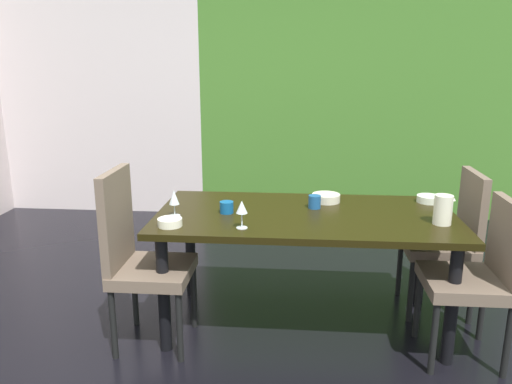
{
  "coord_description": "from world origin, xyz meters",
  "views": [
    {
      "loc": [
        0.47,
        -2.58,
        1.65
      ],
      "look_at": [
        0.21,
        0.44,
        0.85
      ],
      "focal_mm": 35.0,
      "sensor_mm": 36.0,
      "label": 1
    }
  ],
  "objects_px": {
    "chair_left_near": "(138,253)",
    "serving_bowl_rear": "(326,198)",
    "chair_right_far": "(450,235)",
    "serving_bowl_near_shelf": "(170,222)",
    "cup_west": "(315,202)",
    "cup_east": "(227,207)",
    "pitcher_north": "(443,210)",
    "dining_table": "(305,226)",
    "wine_glass_right": "(174,198)",
    "wine_glass_near_window": "(242,208)",
    "chair_right_near": "(480,271)",
    "serving_bowl_corner": "(429,199)"
  },
  "relations": [
    {
      "from": "dining_table",
      "to": "wine_glass_near_window",
      "type": "distance_m",
      "value": 0.51
    },
    {
      "from": "serving_bowl_near_shelf",
      "to": "pitcher_north",
      "type": "height_order",
      "value": "pitcher_north"
    },
    {
      "from": "dining_table",
      "to": "serving_bowl_corner",
      "type": "bearing_deg",
      "value": 20.99
    },
    {
      "from": "chair_left_near",
      "to": "wine_glass_near_window",
      "type": "bearing_deg",
      "value": 87.44
    },
    {
      "from": "wine_glass_right",
      "to": "serving_bowl_corner",
      "type": "bearing_deg",
      "value": 15.28
    },
    {
      "from": "serving_bowl_corner",
      "to": "chair_right_far",
      "type": "bearing_deg",
      "value": -9.46
    },
    {
      "from": "chair_right_near",
      "to": "cup_west",
      "type": "distance_m",
      "value": 1.02
    },
    {
      "from": "chair_left_near",
      "to": "chair_right_far",
      "type": "distance_m",
      "value": 2.01
    },
    {
      "from": "chair_left_near",
      "to": "cup_east",
      "type": "height_order",
      "value": "chair_left_near"
    },
    {
      "from": "chair_left_near",
      "to": "serving_bowl_near_shelf",
      "type": "bearing_deg",
      "value": 82.69
    },
    {
      "from": "serving_bowl_rear",
      "to": "wine_glass_near_window",
      "type": "bearing_deg",
      "value": -130.3
    },
    {
      "from": "wine_glass_right",
      "to": "pitcher_north",
      "type": "bearing_deg",
      "value": -0.79
    },
    {
      "from": "dining_table",
      "to": "wine_glass_right",
      "type": "distance_m",
      "value": 0.81
    },
    {
      "from": "chair_right_far",
      "to": "wine_glass_right",
      "type": "xyz_separation_m",
      "value": [
        -1.74,
        -0.41,
        0.32
      ]
    },
    {
      "from": "chair_left_near",
      "to": "chair_right_far",
      "type": "xyz_separation_m",
      "value": [
        1.93,
        0.57,
        -0.03
      ]
    },
    {
      "from": "chair_right_far",
      "to": "wine_glass_near_window",
      "type": "xyz_separation_m",
      "value": [
        -1.32,
        -0.6,
        0.33
      ]
    },
    {
      "from": "wine_glass_right",
      "to": "serving_bowl_rear",
      "type": "relative_size",
      "value": 0.86
    },
    {
      "from": "chair_left_near",
      "to": "pitcher_north",
      "type": "bearing_deg",
      "value": 94.59
    },
    {
      "from": "wine_glass_right",
      "to": "cup_west",
      "type": "xyz_separation_m",
      "value": [
        0.84,
        0.23,
        -0.07
      ]
    },
    {
      "from": "chair_right_far",
      "to": "serving_bowl_near_shelf",
      "type": "distance_m",
      "value": 1.84
    },
    {
      "from": "wine_glass_right",
      "to": "serving_bowl_near_shelf",
      "type": "relative_size",
      "value": 1.15
    },
    {
      "from": "cup_east",
      "to": "chair_right_near",
      "type": "bearing_deg",
      "value": -9.77
    },
    {
      "from": "serving_bowl_near_shelf",
      "to": "cup_east",
      "type": "bearing_deg",
      "value": 44.17
    },
    {
      "from": "chair_right_near",
      "to": "cup_east",
      "type": "distance_m",
      "value": 1.48
    },
    {
      "from": "pitcher_north",
      "to": "dining_table",
      "type": "bearing_deg",
      "value": 169.32
    },
    {
      "from": "chair_right_near",
      "to": "cup_west",
      "type": "bearing_deg",
      "value": 66.32
    },
    {
      "from": "chair_right_far",
      "to": "wine_glass_right",
      "type": "bearing_deg",
      "value": 103.21
    },
    {
      "from": "chair_left_near",
      "to": "serving_bowl_corner",
      "type": "xyz_separation_m",
      "value": [
        1.78,
        0.59,
        0.2
      ]
    },
    {
      "from": "serving_bowl_corner",
      "to": "serving_bowl_rear",
      "type": "bearing_deg",
      "value": -176.3
    },
    {
      "from": "chair_right_near",
      "to": "serving_bowl_near_shelf",
      "type": "distance_m",
      "value": 1.74
    },
    {
      "from": "serving_bowl_rear",
      "to": "cup_east",
      "type": "relative_size",
      "value": 2.21
    },
    {
      "from": "chair_right_far",
      "to": "cup_west",
      "type": "bearing_deg",
      "value": 100.92
    },
    {
      "from": "wine_glass_near_window",
      "to": "cup_west",
      "type": "xyz_separation_m",
      "value": [
        0.41,
        0.42,
        -0.07
      ]
    },
    {
      "from": "wine_glass_near_window",
      "to": "cup_east",
      "type": "relative_size",
      "value": 1.89
    },
    {
      "from": "chair_right_far",
      "to": "wine_glass_right",
      "type": "height_order",
      "value": "chair_right_far"
    },
    {
      "from": "wine_glass_near_window",
      "to": "cup_east",
      "type": "xyz_separation_m",
      "value": [
        -0.12,
        0.27,
        -0.08
      ]
    },
    {
      "from": "wine_glass_near_window",
      "to": "cup_east",
      "type": "distance_m",
      "value": 0.31
    },
    {
      "from": "serving_bowl_corner",
      "to": "cup_east",
      "type": "bearing_deg",
      "value": -164.9
    },
    {
      "from": "chair_left_near",
      "to": "serving_bowl_corner",
      "type": "relative_size",
      "value": 6.77
    },
    {
      "from": "chair_left_near",
      "to": "chair_right_near",
      "type": "distance_m",
      "value": 1.93
    },
    {
      "from": "serving_bowl_near_shelf",
      "to": "cup_west",
      "type": "distance_m",
      "value": 0.92
    },
    {
      "from": "chair_left_near",
      "to": "serving_bowl_rear",
      "type": "relative_size",
      "value": 5.74
    },
    {
      "from": "serving_bowl_corner",
      "to": "cup_west",
      "type": "xyz_separation_m",
      "value": [
        -0.75,
        -0.2,
        0.02
      ]
    },
    {
      "from": "dining_table",
      "to": "chair_right_near",
      "type": "relative_size",
      "value": 1.94
    },
    {
      "from": "pitcher_north",
      "to": "cup_east",
      "type": "bearing_deg",
      "value": 175.07
    },
    {
      "from": "chair_right_far",
      "to": "chair_right_near",
      "type": "xyz_separation_m",
      "value": [
        -0.0,
        -0.57,
        -0.01
      ]
    },
    {
      "from": "chair_right_far",
      "to": "wine_glass_near_window",
      "type": "height_order",
      "value": "chair_right_far"
    },
    {
      "from": "serving_bowl_rear",
      "to": "wine_glass_right",
      "type": "bearing_deg",
      "value": -156.92
    },
    {
      "from": "cup_west",
      "to": "serving_bowl_near_shelf",
      "type": "bearing_deg",
      "value": -152.73
    },
    {
      "from": "cup_west",
      "to": "chair_right_far",
      "type": "bearing_deg",
      "value": 10.92
    }
  ]
}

